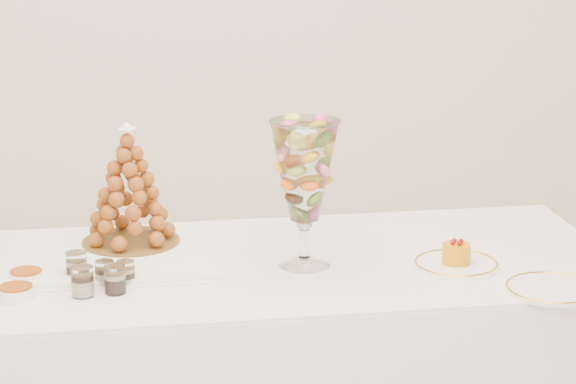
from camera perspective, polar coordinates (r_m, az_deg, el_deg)
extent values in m
cube|color=white|center=(2.98, -2.20, -3.72)|extent=(2.02, 0.89, 0.01)
cube|color=white|center=(3.04, -8.80, -3.24)|extent=(0.60, 0.46, 0.02)
cylinder|color=white|center=(2.96, 0.83, -3.52)|extent=(0.14, 0.14, 0.02)
cylinder|color=white|center=(2.94, 0.83, -2.45)|extent=(0.03, 0.03, 0.09)
sphere|color=white|center=(2.93, 0.83, -1.57)|extent=(0.04, 0.04, 0.04)
cylinder|color=white|center=(2.99, 8.54, -3.66)|extent=(0.23, 0.23, 0.01)
cylinder|color=white|center=(2.86, 13.23, -4.83)|extent=(0.23, 0.23, 0.01)
cylinder|color=white|center=(2.89, -10.69, -3.73)|extent=(0.06, 0.06, 0.07)
cylinder|color=white|center=(2.84, -9.30, -4.11)|extent=(0.06, 0.06, 0.07)
cylinder|color=white|center=(2.84, -8.24, -4.10)|extent=(0.05, 0.05, 0.06)
cylinder|color=white|center=(2.78, -10.40, -4.49)|extent=(0.06, 0.06, 0.07)
cylinder|color=white|center=(2.79, -8.78, -4.41)|extent=(0.06, 0.06, 0.07)
cylinder|color=white|center=(2.91, -13.15, -4.23)|extent=(0.09, 0.09, 0.03)
cylinder|color=white|center=(2.81, -13.64, -5.00)|extent=(0.09, 0.09, 0.03)
cylinder|color=brown|center=(3.11, -7.98, -2.48)|extent=(0.27, 0.27, 0.01)
cone|color=brown|center=(3.07, -8.09, 0.41)|extent=(0.23, 0.23, 0.32)
sphere|color=white|center=(3.03, -8.20, 3.17)|extent=(0.03, 0.03, 0.03)
cylinder|color=orange|center=(2.97, 8.55, -3.11)|extent=(0.07, 0.07, 0.05)
sphere|color=maroon|center=(2.97, 8.79, -2.48)|extent=(0.01, 0.01, 0.01)
sphere|color=maroon|center=(2.97, 8.44, -2.44)|extent=(0.01, 0.01, 0.01)
sphere|color=maroon|center=(2.96, 8.36, -2.54)|extent=(0.01, 0.01, 0.01)
sphere|color=maroon|center=(2.95, 8.71, -2.58)|extent=(0.01, 0.01, 0.01)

